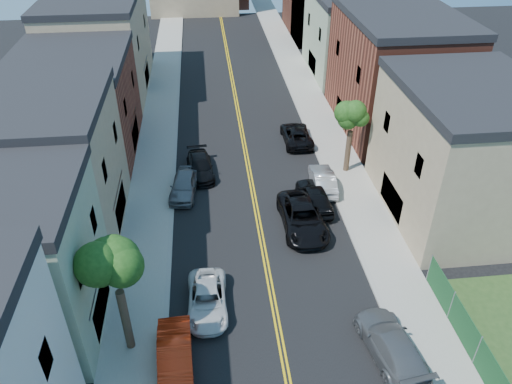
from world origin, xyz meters
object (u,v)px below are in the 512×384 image
object	(u,v)px
black_car_right	(314,196)
silver_car_right	(323,180)
red_sedan	(175,358)
grey_car_left	(184,185)
black_car_left	(200,167)
dark_car_right_far	(296,135)
white_pickup	(207,300)
black_suv_lane	(303,217)
grey_car_right	(392,345)

from	to	relation	value
black_car_right	silver_car_right	distance (m)	2.52
red_sedan	grey_car_left	distance (m)	15.72
black_car_left	black_car_right	distance (m)	9.86
black_car_left	dark_car_right_far	size ratio (longest dim) A/B	0.94
grey_car_left	black_car_left	distance (m)	2.99
red_sedan	white_pickup	size ratio (longest dim) A/B	1.01
black_suv_lane	silver_car_right	bearing A→B (deg)	61.21
black_car_left	black_suv_lane	xyz separation A→B (m)	(6.94, -7.79, 0.15)
silver_car_right	dark_car_right_far	world-z (taller)	silver_car_right
red_sedan	black_car_left	world-z (taller)	red_sedan
black_car_left	grey_car_right	size ratio (longest dim) A/B	0.88
dark_car_right_far	black_car_right	bearing A→B (deg)	86.88
silver_car_right	grey_car_right	bearing A→B (deg)	92.94
grey_car_right	red_sedan	bearing A→B (deg)	-10.05
red_sedan	dark_car_right_far	xyz separation A→B (m)	(10.24, 23.01, -0.08)
silver_car_right	black_suv_lane	size ratio (longest dim) A/B	0.75
grey_car_left	black_suv_lane	xyz separation A→B (m)	(8.20, -5.07, 0.05)
black_car_left	black_suv_lane	world-z (taller)	black_suv_lane
grey_car_left	black_car_right	distance (m)	9.90
white_pickup	dark_car_right_far	size ratio (longest dim) A/B	0.93
red_sedan	dark_car_right_far	distance (m)	25.19
grey_car_left	dark_car_right_far	distance (m)	12.37
grey_car_right	dark_car_right_far	size ratio (longest dim) A/B	1.06
silver_car_right	black_car_right	bearing A→B (deg)	65.74
grey_car_left	silver_car_right	distance (m)	10.68
grey_car_right	black_car_left	bearing A→B (deg)	-71.18
white_pickup	black_car_left	world-z (taller)	black_car_left
black_car_left	black_car_right	bearing A→B (deg)	-38.34
black_car_right	black_car_left	bearing A→B (deg)	-35.71
dark_car_right_far	black_suv_lane	bearing A→B (deg)	81.28
grey_car_right	silver_car_right	bearing A→B (deg)	-97.62
white_pickup	black_car_right	distance (m)	12.26
black_car_left	black_car_right	size ratio (longest dim) A/B	0.98
grey_car_left	black_suv_lane	distance (m)	9.65
red_sedan	grey_car_right	bearing A→B (deg)	-4.84
black_car_left	black_suv_lane	bearing A→B (deg)	-53.65
white_pickup	black_car_left	distance (m)	14.57
silver_car_right	dark_car_right_far	bearing A→B (deg)	-82.21
black_suv_lane	white_pickup	bearing A→B (deg)	-135.76
grey_car_left	dark_car_right_far	xyz separation A→B (m)	(9.99, 7.30, -0.08)
white_pickup	dark_car_right_far	xyz separation A→B (m)	(8.54, 19.16, 0.05)
grey_car_right	black_car_right	bearing A→B (deg)	-92.75
white_pickup	grey_car_left	world-z (taller)	grey_car_left
grey_car_left	silver_car_right	world-z (taller)	grey_car_left
white_pickup	red_sedan	bearing A→B (deg)	-112.87
grey_car_right	black_suv_lane	xyz separation A→B (m)	(-2.54, 11.06, 0.05)
red_sedan	dark_car_right_far	world-z (taller)	red_sedan
red_sedan	white_pickup	xyz separation A→B (m)	(1.70, 3.85, -0.13)
grey_car_right	silver_car_right	world-z (taller)	grey_car_right
black_car_right	dark_car_right_far	bearing A→B (deg)	-95.31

